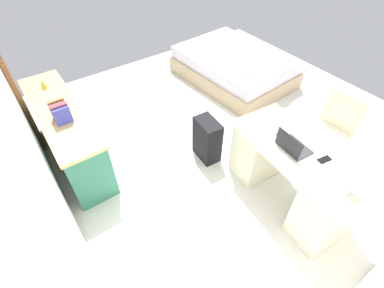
{
  "coord_description": "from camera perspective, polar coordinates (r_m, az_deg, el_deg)",
  "views": [
    {
      "loc": [
        -2.08,
        2.02,
        2.72
      ],
      "look_at": [
        -0.31,
        0.77,
        0.6
      ],
      "focal_mm": 26.45,
      "sensor_mm": 36.0,
      "label": 1
    }
  ],
  "objects": [
    {
      "name": "laptop",
      "position": [
        2.89,
        19.5,
        -0.33
      ],
      "size": [
        0.33,
        0.25,
        0.21
      ],
      "color": "#333338",
      "rests_on": "desk"
    },
    {
      "name": "bed",
      "position": [
        5.15,
        8.58,
        15.14
      ],
      "size": [
        2.0,
        1.54,
        0.58
      ],
      "color": "tan",
      "rests_on": "ground_plane"
    },
    {
      "name": "desk",
      "position": [
        3.19,
        19.47,
        -5.87
      ],
      "size": [
        1.49,
        0.78,
        0.75
      ],
      "color": "beige",
      "rests_on": "ground_plane"
    },
    {
      "name": "desk_lamp",
      "position": [
        2.61,
        30.28,
        -4.29
      ],
      "size": [
        0.16,
        0.11,
        0.34
      ],
      "color": "silver",
      "rests_on": "desk"
    },
    {
      "name": "suitcase_black",
      "position": [
        3.54,
        3.08,
        0.9
      ],
      "size": [
        0.38,
        0.25,
        0.57
      ],
      "primitive_type": "cube",
      "rotation": [
        0.0,
        0.0,
        -0.08
      ],
      "color": "black",
      "rests_on": "ground_plane"
    },
    {
      "name": "credenza",
      "position": [
        3.78,
        -23.75,
        1.83
      ],
      "size": [
        1.8,
        0.48,
        0.77
      ],
      "color": "#2D7056",
      "rests_on": "ground_plane"
    },
    {
      "name": "computer_mouse",
      "position": [
        3.06,
        16.56,
        2.44
      ],
      "size": [
        0.07,
        0.1,
        0.03
      ],
      "primitive_type": "ellipsoid",
      "rotation": [
        0.0,
        0.0,
        -0.08
      ],
      "color": "white",
      "rests_on": "desk"
    },
    {
      "name": "book_row",
      "position": [
        3.31,
        -25.0,
        5.87
      ],
      "size": [
        0.19,
        0.17,
        0.21
      ],
      "color": "#3B44B7",
      "rests_on": "credenza"
    },
    {
      "name": "cell_phone_near_laptop",
      "position": [
        2.94,
        25.15,
        -2.86
      ],
      "size": [
        0.09,
        0.15,
        0.01
      ],
      "primitive_type": "cube",
      "rotation": [
        0.0,
        0.0,
        -0.17
      ],
      "color": "black",
      "rests_on": "desk"
    },
    {
      "name": "office_chair",
      "position": [
        3.77,
        25.67,
        1.62
      ],
      "size": [
        0.52,
        0.52,
        0.94
      ],
      "color": "black",
      "rests_on": "ground_plane"
    },
    {
      "name": "ground_plane",
      "position": [
        3.97,
        6.58,
        0.83
      ],
      "size": [
        5.45,
        5.45,
        0.0
      ],
      "primitive_type": "plane",
      "color": "silver"
    },
    {
      "name": "door_wooden",
      "position": [
        4.12,
        -33.55,
        12.64
      ],
      "size": [
        0.88,
        0.05,
        2.04
      ],
      "primitive_type": "cube",
      "color": "brown",
      "rests_on": "ground_plane"
    },
    {
      "name": "figurine_small",
      "position": [
        3.96,
        -27.81,
        10.6
      ],
      "size": [
        0.08,
        0.08,
        0.11
      ],
      "primitive_type": "cone",
      "color": "gold",
      "rests_on": "credenza"
    },
    {
      "name": "wall_back",
      "position": [
        2.46,
        -32.58,
        4.42
      ],
      "size": [
        4.45,
        0.1,
        2.82
      ],
      "primitive_type": "cube",
      "color": "silver",
      "rests_on": "ground_plane"
    }
  ]
}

